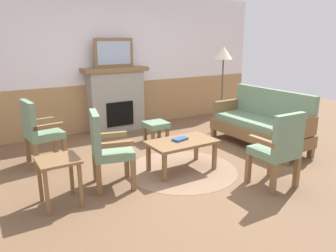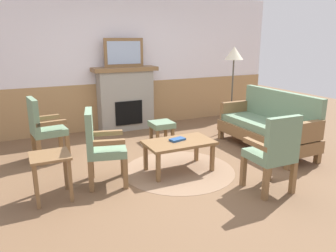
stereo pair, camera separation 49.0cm
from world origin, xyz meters
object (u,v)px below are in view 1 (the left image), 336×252
at_px(fireplace, 116,99).
at_px(armchair_front_left, 279,147).
at_px(framed_picture, 114,53).
at_px(armchair_by_window_left, 107,146).
at_px(book_on_table, 180,139).
at_px(floor_lamp_by_couch, 223,58).
at_px(armchair_near_fireplace, 39,130).
at_px(footstool, 156,126).
at_px(couch, 261,124).
at_px(coffee_table, 182,144).
at_px(side_table, 59,168).

xyz_separation_m(fireplace, armchair_front_left, (0.68, -3.51, -0.11)).
height_order(framed_picture, armchair_front_left, framed_picture).
xyz_separation_m(armchair_by_window_left, armchair_front_left, (1.81, -1.14, 0.00)).
bearing_deg(book_on_table, framed_picture, 88.97).
relative_size(armchair_front_left, floor_lamp_by_couch, 0.58).
bearing_deg(floor_lamp_by_couch, armchair_near_fireplace, -178.15).
bearing_deg(footstool, couch, -40.07).
relative_size(couch, armchair_front_left, 1.84).
relative_size(footstool, floor_lamp_by_couch, 0.24).
relative_size(fireplace, coffee_table, 1.35).
xyz_separation_m(fireplace, armchair_by_window_left, (-1.13, -2.38, -0.11)).
distance_m(coffee_table, armchair_near_fireplace, 2.11).
bearing_deg(side_table, footstool, 35.28).
bearing_deg(armchair_near_fireplace, coffee_table, -37.97).
xyz_separation_m(armchair_near_fireplace, floor_lamp_by_couch, (3.60, 0.12, 0.91)).
bearing_deg(armchair_by_window_left, footstool, 42.26).
bearing_deg(footstool, armchair_front_left, -81.89).
relative_size(footstool, side_table, 0.73).
relative_size(book_on_table, armchair_by_window_left, 0.22).
xyz_separation_m(framed_picture, footstool, (0.33, -1.05, -1.28)).
xyz_separation_m(book_on_table, armchair_front_left, (0.72, -1.12, 0.08)).
height_order(couch, floor_lamp_by_couch, floor_lamp_by_couch).
distance_m(couch, floor_lamp_by_couch, 1.62).
relative_size(armchair_near_fireplace, armchair_by_window_left, 1.00).
xyz_separation_m(fireplace, framed_picture, (0.00, 0.00, 0.91)).
xyz_separation_m(couch, armchair_by_window_left, (-2.88, -0.13, 0.14)).
distance_m(fireplace, armchair_by_window_left, 2.64).
xyz_separation_m(fireplace, footstool, (0.33, -1.05, -0.37)).
distance_m(framed_picture, footstool, 1.69).
bearing_deg(framed_picture, book_on_table, -91.03).
bearing_deg(fireplace, couch, -52.11).
relative_size(book_on_table, side_table, 0.39).
height_order(couch, side_table, couch).
height_order(framed_picture, armchair_by_window_left, framed_picture).
height_order(fireplace, armchair_by_window_left, fireplace).
relative_size(framed_picture, armchair_near_fireplace, 0.82).
relative_size(framed_picture, armchair_by_window_left, 0.82).
height_order(fireplace, coffee_table, fireplace).
bearing_deg(book_on_table, armchair_front_left, -57.20).
bearing_deg(side_table, framed_picture, 55.15).
bearing_deg(framed_picture, couch, -52.12).
relative_size(framed_picture, floor_lamp_by_couch, 0.48).
bearing_deg(armchair_by_window_left, book_on_table, -0.82).
distance_m(book_on_table, armchair_front_left, 1.33).
distance_m(armchair_by_window_left, side_table, 0.66).
relative_size(fireplace, armchair_front_left, 1.33).
relative_size(fireplace, side_table, 2.36).
height_order(fireplace, armchair_near_fireplace, fireplace).
distance_m(coffee_table, footstool, 1.43).
bearing_deg(book_on_table, footstool, 74.53).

